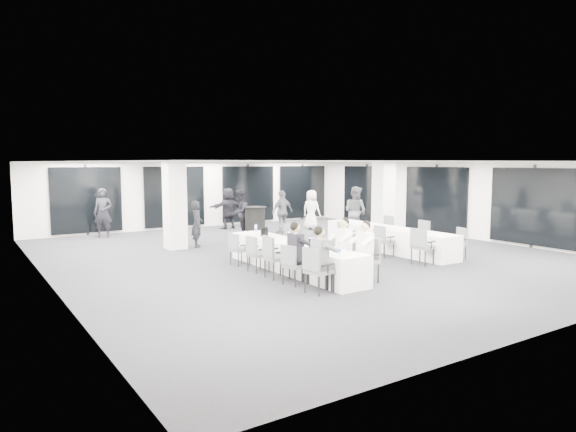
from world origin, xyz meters
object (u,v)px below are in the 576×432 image
chair_main_left_near (316,267)px  ice_bucket_near (313,243)px  chair_side_right_far (386,228)px  standing_guest_e (311,207)px  standing_guest_g (103,210)px  banquet_table_main (293,257)px  chair_side_right_near (458,241)px  chair_main_right_second (346,254)px  chair_main_right_mid (327,251)px  cocktail_table (255,222)px  chair_main_left_mid (274,254)px  chair_main_left_fourth (256,251)px  banquet_table_side (388,239)px  chair_side_left_mid (383,239)px  chair_side_right_mid (421,234)px  chair_main_left_second (292,262)px  chair_main_left_far (238,247)px  standing_guest_a (197,221)px  chair_main_right_fourth (303,245)px  standing_guest_h (355,208)px  chair_side_left_near (421,244)px  chair_main_right_far (286,239)px  chair_main_right_near (368,257)px  standing_guest_d (282,209)px  standing_guest_f (228,206)px  standing_guest_b (240,210)px  ice_bucket_far (264,232)px  chair_side_left_far (345,233)px

chair_main_left_near → ice_bucket_near: bearing=136.9°
chair_side_right_far → standing_guest_e: size_ratio=0.53×
standing_guest_g → chair_side_right_far: bearing=-17.6°
banquet_table_main → standing_guest_g: size_ratio=2.41×
chair_side_right_near → ice_bucket_near: ice_bucket_near is taller
chair_main_right_second → chair_main_right_mid: (-0.00, 0.79, -0.04)m
standing_guest_e → chair_main_right_second: bearing=124.3°
cocktail_table → chair_main_left_mid: size_ratio=1.13×
chair_main_left_fourth → standing_guest_g: size_ratio=0.45×
banquet_table_side → standing_guest_g: standing_guest_g is taller
chair_side_left_mid → ice_bucket_near: (-3.45, -1.25, 0.34)m
chair_main_left_mid → chair_main_left_fourth: chair_main_left_mid is taller
chair_side_right_mid → standing_guest_g: (-7.60, 8.50, 0.49)m
chair_main_right_second → chair_side_left_mid: 2.89m
chair_main_left_near → chair_side_right_near: chair_main_left_near is taller
chair_main_left_second → chair_main_right_second: 1.66m
chair_main_left_far → chair_main_right_second: 3.06m
chair_side_right_near → standing_guest_a: bearing=53.5°
standing_guest_a → standing_guest_g: standing_guest_g is taller
banquet_table_main → cocktail_table: cocktail_table is taller
chair_main_left_second → chair_main_right_second: (1.66, 0.10, 0.00)m
chair_main_right_fourth → standing_guest_h: 5.56m
chair_main_left_fourth → chair_main_left_mid: bearing=-5.7°
chair_side_left_near → ice_bucket_near: chair_side_left_near is taller
chair_main_right_far → chair_side_left_mid: size_ratio=1.06×
chair_side_left_mid → chair_side_right_mid: (1.66, 0.04, 0.02)m
chair_main_right_second → chair_side_right_far: size_ratio=0.96×
chair_main_right_second → chair_side_right_far: bearing=-68.5°
cocktail_table → chair_main_right_near: (-1.19, -7.45, -0.00)m
standing_guest_d → standing_guest_f: bearing=-72.8°
chair_main_right_second → standing_guest_f: (1.60, 9.65, 0.45)m
chair_main_right_mid → ice_bucket_near: size_ratio=3.64×
chair_main_right_mid → chair_main_left_near: bearing=132.6°
chair_main_right_fourth → chair_side_left_mid: 2.58m
chair_main_left_fourth → standing_guest_b: size_ratio=0.46×
ice_bucket_far → chair_side_right_near: bearing=-25.9°
chair_main_right_mid → chair_main_left_mid: bearing=88.8°
standing_guest_g → ice_bucket_far: size_ratio=8.39×
standing_guest_e → chair_main_right_far: bearing=112.4°
chair_side_right_mid → chair_main_left_near: bearing=115.4°
chair_main_right_mid → standing_guest_d: size_ratio=0.45×
cocktail_table → standing_guest_e: size_ratio=0.63×
standing_guest_g → chair_main_right_fourth: bearing=-42.4°
chair_main_right_far → chair_side_left_far: chair_main_right_far is taller
banquet_table_main → chair_main_right_second: (0.83, -1.12, 0.16)m
banquet_table_side → chair_main_right_fourth: chair_main_right_fourth is taller
chair_side_right_far → standing_guest_a: 6.33m
chair_main_right_near → standing_guest_b: 8.25m
standing_guest_f → ice_bucket_far: standing_guest_f is taller
chair_side_right_near → standing_guest_d: size_ratio=0.46×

